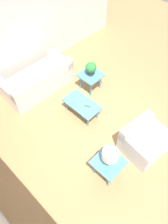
# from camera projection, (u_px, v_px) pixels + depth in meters

# --- Properties ---
(ground_plane) EXTENTS (14.00, 14.00, 0.00)m
(ground_plane) POSITION_uv_depth(u_px,v_px,m) (102.00, 124.00, 5.64)
(ground_plane) COLOR #A87A4C
(wall_right) EXTENTS (0.12, 7.20, 2.70)m
(wall_right) POSITION_uv_depth(u_px,v_px,m) (21.00, 31.00, 5.90)
(wall_right) COLOR silver
(wall_right) RESTS_ON ground_plane
(sofa) EXTENTS (0.98, 1.99, 0.76)m
(sofa) POSITION_uv_depth(u_px,v_px,m) (38.00, 81.00, 6.20)
(sofa) COLOR silver
(sofa) RESTS_ON ground_plane
(armchair) EXTENTS (0.97, 1.03, 0.71)m
(armchair) POSITION_uv_depth(u_px,v_px,m) (143.00, 141.00, 5.01)
(armchair) COLOR silver
(armchair) RESTS_ON ground_plane
(coffee_table) EXTENTS (0.96, 0.54, 0.40)m
(coffee_table) POSITION_uv_depth(u_px,v_px,m) (82.00, 105.00, 5.59)
(coffee_table) COLOR teal
(coffee_table) RESTS_ON ground_plane
(side_table_plant) EXTENTS (0.59, 0.59, 0.53)m
(side_table_plant) POSITION_uv_depth(u_px,v_px,m) (91.00, 76.00, 6.09)
(side_table_plant) COLOR teal
(side_table_plant) RESTS_ON ground_plane
(side_table_lamp) EXTENTS (0.59, 0.59, 0.53)m
(side_table_lamp) POSITION_uv_depth(u_px,v_px,m) (109.00, 163.00, 4.48)
(side_table_lamp) COLOR teal
(side_table_lamp) RESTS_ON ground_plane
(potted_plant) EXTENTS (0.30, 0.30, 0.41)m
(potted_plant) POSITION_uv_depth(u_px,v_px,m) (91.00, 68.00, 5.85)
(potted_plant) COLOR #333338
(potted_plant) RESTS_ON side_table_plant
(table_lamp) EXTENTS (0.33, 0.33, 0.40)m
(table_lamp) POSITION_uv_depth(u_px,v_px,m) (110.00, 156.00, 4.21)
(table_lamp) COLOR red
(table_lamp) RESTS_ON side_table_lamp
(remote_control) EXTENTS (0.16, 0.10, 0.02)m
(remote_control) POSITION_uv_depth(u_px,v_px,m) (87.00, 106.00, 5.49)
(remote_control) COLOR #4C4C51
(remote_control) RESTS_ON coffee_table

